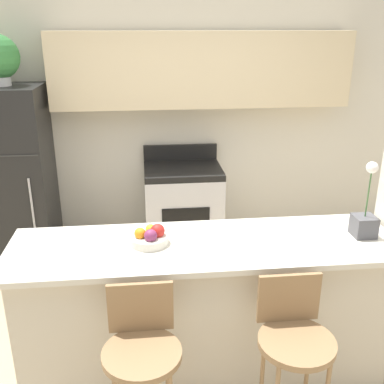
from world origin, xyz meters
name	(u,v)px	position (x,y,z in m)	size (l,w,h in m)	color
ground_plane	(204,376)	(0.00, 0.00, 0.00)	(14.00, 14.00, 0.00)	tan
wall_back	(187,102)	(0.10, 2.09, 1.51)	(5.60, 0.38, 2.55)	silver
counter_bar	(205,313)	(0.00, 0.00, 0.50)	(2.35, 0.67, 1.00)	beige
refrigerator	(14,179)	(-1.58, 1.80, 0.86)	(0.67, 0.66, 1.72)	black
stove_range	(183,210)	(0.03, 1.83, 0.46)	(0.76, 0.61, 1.07)	silver
bar_stool_left	(142,352)	(-0.39, -0.54, 0.68)	(0.40, 0.40, 1.00)	olive
bar_stool_right	(294,341)	(0.39, -0.54, 0.68)	(0.40, 0.40, 1.00)	olive
orchid_vase	(365,219)	(0.98, 0.00, 1.12)	(0.13, 0.13, 0.48)	#4C4C51
fruit_bowl	(150,237)	(-0.33, 0.03, 1.04)	(0.23, 0.23, 0.12)	silver
trash_bin	(78,250)	(-1.02, 1.58, 0.19)	(0.28, 0.28, 0.38)	black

